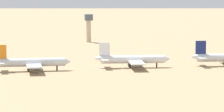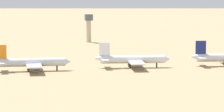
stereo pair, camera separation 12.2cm
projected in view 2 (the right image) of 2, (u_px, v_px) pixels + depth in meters
name	position (u px, v px, depth m)	size (l,w,h in m)	color
ground	(133.00, 66.00, 308.36)	(4000.00, 4000.00, 0.00)	#9E8460
parked_jet_orange_3	(30.00, 62.00, 288.80)	(36.85, 30.87, 12.20)	silver
parked_jet_white_4	(132.00, 59.00, 300.39)	(36.58, 30.92, 12.08)	white
control_tower	(89.00, 25.00, 429.62)	(5.20, 5.20, 18.87)	#C6B793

